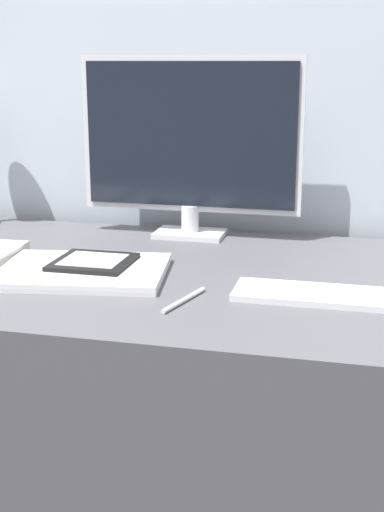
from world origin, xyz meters
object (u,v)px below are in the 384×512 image
(ereader, at_px, (93,262))
(laptop, at_px, (83,271))
(monitor, at_px, (190,142))
(keyboard, at_px, (312,294))
(pen, at_px, (184,300))

(ereader, bearing_deg, laptop, -115.45)
(monitor, bearing_deg, keyboard, -51.32)
(keyboard, relative_size, ereader, 1.85)
(laptop, bearing_deg, ereader, 64.55)
(keyboard, bearing_deg, pen, -159.88)
(keyboard, distance_m, pen, 0.23)
(laptop, relative_size, pen, 2.56)
(pen, bearing_deg, ereader, 148.77)
(ereader, bearing_deg, keyboard, -7.19)
(ereader, bearing_deg, monitor, 71.92)
(keyboard, relative_size, laptop, 0.79)
(keyboard, height_order, pen, keyboard)
(keyboard, distance_m, laptop, 0.46)
(laptop, distance_m, pen, 0.26)
(monitor, height_order, ereader, monitor)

